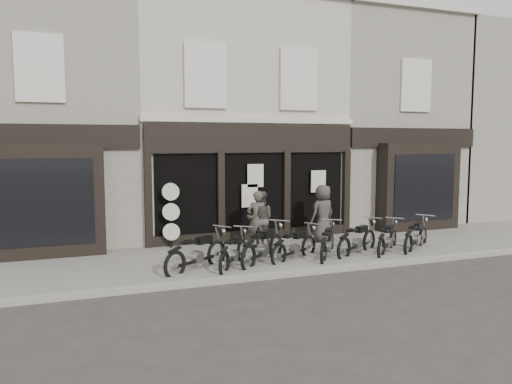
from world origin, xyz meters
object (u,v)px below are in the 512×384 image
object	(u,v)px
advert_sign_post	(171,217)
motorcycle_4	(327,246)
motorcycle_0	(198,256)
motorcycle_1	(234,254)
motorcycle_3	(295,248)
man_left	(257,219)
man_centre	(260,219)
man_right	(323,213)
motorcycle_5	(357,242)
motorcycle_2	(263,249)
motorcycle_6	(388,242)
motorcycle_7	(416,239)

from	to	relation	value
advert_sign_post	motorcycle_4	bearing A→B (deg)	-12.01
motorcycle_0	motorcycle_1	size ratio (longest dim) A/B	1.10
motorcycle_3	man_left	xyz separation A→B (m)	(-0.49, 1.65, 0.60)
motorcycle_1	advert_sign_post	xyz separation A→B (m)	(-1.12, 2.72, 0.66)
motorcycle_4	man_centre	distance (m)	2.32
motorcycle_4	man_right	distance (m)	2.13
motorcycle_3	man_right	world-z (taller)	man_right
motorcycle_3	motorcycle_4	size ratio (longest dim) A/B	1.01
motorcycle_0	advert_sign_post	xyz separation A→B (m)	(-0.16, 2.69, 0.62)
advert_sign_post	man_right	bearing A→B (deg)	12.49
motorcycle_5	man_left	bearing A→B (deg)	116.05
motorcycle_0	motorcycle_5	xyz separation A→B (m)	(4.80, 0.10, -0.01)
motorcycle_1	motorcycle_2	size ratio (longest dim) A/B	0.96
man_right	advert_sign_post	xyz separation A→B (m)	(-4.78, 0.78, 0.02)
motorcycle_2	motorcycle_4	size ratio (longest dim) A/B	1.03
man_left	advert_sign_post	distance (m)	2.63
motorcycle_5	man_centre	distance (m)	3.00
motorcycle_4	man_left	xyz separation A→B (m)	(-1.49, 1.71, 0.58)
motorcycle_5	motorcycle_6	size ratio (longest dim) A/B	1.17
motorcycle_1	motorcycle_5	distance (m)	3.84
motorcycle_1	motorcycle_6	world-z (taller)	motorcycle_1
motorcycle_2	advert_sign_post	bearing A→B (deg)	86.54
motorcycle_4	man_centre	size ratio (longest dim) A/B	1.08
motorcycle_3	man_centre	world-z (taller)	man_centre
motorcycle_2	motorcycle_7	bearing A→B (deg)	-42.75
motorcycle_4	motorcycle_5	distance (m)	1.01
motorcycle_1	motorcycle_5	bearing A→B (deg)	-52.13
motorcycle_0	motorcycle_3	world-z (taller)	motorcycle_0
motorcycle_0	motorcycle_5	bearing A→B (deg)	-32.25
advert_sign_post	motorcycle_5	bearing A→B (deg)	-5.89
man_centre	motorcycle_4	bearing A→B (deg)	148.42
motorcycle_7	advert_sign_post	bearing A→B (deg)	123.16
man_right	advert_sign_post	world-z (taller)	advert_sign_post
motorcycle_3	motorcycle_1	bearing A→B (deg)	154.46
motorcycle_4	motorcycle_7	xyz separation A→B (m)	(3.00, -0.07, 0.00)
motorcycle_6	man_centre	bearing A→B (deg)	109.10
motorcycle_2	motorcycle_0	bearing A→B (deg)	142.05
man_left	man_centre	distance (m)	0.15
motorcycle_3	advert_sign_post	size ratio (longest dim) A/B	0.87
motorcycle_0	motorcycle_7	bearing A→B (deg)	-33.50
motorcycle_4	motorcycle_6	size ratio (longest dim) A/B	1.08
motorcycle_4	motorcycle_6	distance (m)	1.97
man_centre	man_right	bearing A→B (deg)	-157.10
motorcycle_5	motorcycle_4	bearing A→B (deg)	152.17
motorcycle_5	man_left	xyz separation A→B (m)	(-2.50, 1.67, 0.57)
motorcycle_3	motorcycle_4	bearing A→B (deg)	-33.44
motorcycle_2	motorcycle_5	size ratio (longest dim) A/B	0.95
motorcycle_5	man_centre	bearing A→B (deg)	113.31
man_right	advert_sign_post	size ratio (longest dim) A/B	0.85
motorcycle_0	motorcycle_6	size ratio (longest dim) A/B	1.17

